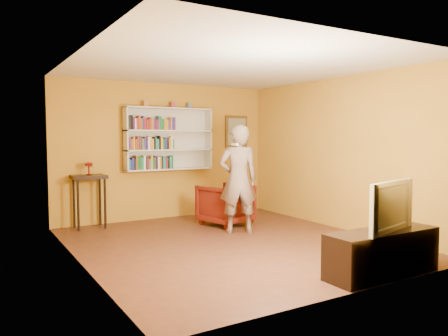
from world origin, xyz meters
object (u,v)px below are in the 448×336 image
Objects in this scene: person at (238,179)px; television at (383,205)px; console_table at (89,184)px; ruby_lustre at (89,166)px; tv_cabinet at (382,253)px; bookshelf at (168,139)px; armchair at (225,204)px.

television is (0.22, -2.82, -0.08)m from person.
ruby_lustre reaches higher than console_table.
tv_cabinet is (0.22, -2.82, -0.65)m from person.
ruby_lustre is 5.07m from television.
bookshelf reaches higher than ruby_lustre.
bookshelf is 1.79m from armchair.
bookshelf reaches higher than armchair.
bookshelf reaches higher than console_table.
ruby_lustre is (-1.60, -0.16, -0.47)m from bookshelf.
console_table is at bearing -39.44° from armchair.
person is (2.10, -1.68, 0.13)m from console_table.
console_table is 0.93× the size of television.
ruby_lustre is at bearing 45.00° from console_table.
console_table is 0.52× the size of person.
console_table is 0.63× the size of tv_cabinet.
armchair is at bearing 91.11° from tv_cabinet.
ruby_lustre reaches higher than armchair.
person reaches higher than console_table.
television is (2.32, -4.50, 0.05)m from console_table.
armchair is (2.26, -0.99, -0.41)m from console_table.
person is 1.79× the size of television.
television is at bearing -62.68° from ruby_lustre.
armchair is at bearing -23.61° from ruby_lustre.
console_table is 2.50m from armchair.
person is at bearing 94.51° from tv_cabinet.
television reaches higher than armchair.
console_table reaches higher than tv_cabinet.
console_table is at bearing -174.31° from bookshelf.
bookshelf is at bearing -55.11° from person.
console_table is 2.69m from person.
tv_cabinet is (2.32, -4.50, -0.52)m from console_table.
television is at bearing 75.27° from armchair.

